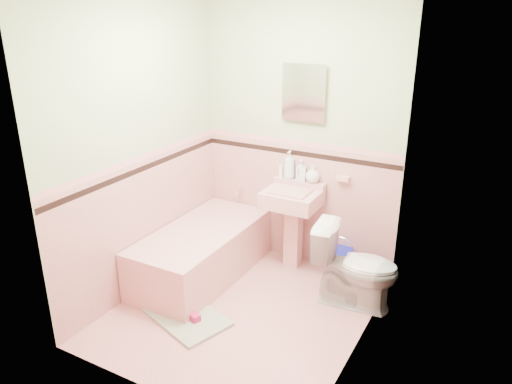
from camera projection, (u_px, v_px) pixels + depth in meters
The scene contains 31 objects.
floor at pixel (242, 310), 4.20m from camera, with size 2.20×2.20×0.00m, color pink.
wall_back at pixel (299, 140), 4.66m from camera, with size 2.50×2.50×0.00m, color beige.
wall_front at pixel (145, 224), 2.86m from camera, with size 2.50×2.50×0.00m, color beige.
wall_left at pixel (140, 154), 4.21m from camera, with size 2.50×2.50×0.00m, color beige.
wall_right at pixel (368, 194), 3.31m from camera, with size 2.50×2.50×0.00m, color beige.
wainscot_back at pixel (296, 203), 4.88m from camera, with size 2.00×2.00×0.00m, color pink.
wainscot_front at pixel (154, 317), 3.10m from camera, with size 2.00×2.00×0.00m, color pink.
wainscot_left at pixel (147, 223), 4.44m from camera, with size 2.20×2.20×0.00m, color pink.
wainscot_right at pixel (359, 278), 3.55m from camera, with size 2.20×2.20×0.00m, color pink.
accent_back at pixel (298, 153), 4.69m from camera, with size 2.00×2.00×0.00m, color black.
accent_front at pixel (148, 243), 2.92m from camera, with size 2.00×2.00×0.00m, color black.
accent_left at pixel (143, 169), 4.25m from camera, with size 2.20×2.20×0.00m, color black.
accent_right at pixel (364, 211), 3.37m from camera, with size 2.20×2.20×0.00m, color black.
cap_back at pixel (298, 143), 4.66m from camera, with size 2.00×2.00×0.00m, color pink.
cap_front at pixel (147, 228), 2.88m from camera, with size 2.00×2.00×0.00m, color pink.
cap_left at pixel (142, 158), 4.21m from camera, with size 2.20×2.20×0.00m, color pink.
cap_right at pixel (365, 198), 3.33m from camera, with size 2.20×2.20×0.00m, color pink.
bathtub at pixel (202, 254), 4.68m from camera, with size 0.70×1.50×0.45m, color #DA9492.
tub_faucet at pixel (240, 191), 5.12m from camera, with size 0.04×0.04×0.12m, color silver.
sink at pixel (291, 231), 4.74m from camera, with size 0.52×0.48×0.81m, color #DA9492, non-canonical shape.
sink_faucet at pixel (299, 173), 4.66m from camera, with size 0.02×0.02×0.10m, color silver.
medicine_cabinet at pixel (304, 93), 4.45m from camera, with size 0.36×0.04×0.45m, color white.
soap_dish at pixel (343, 178), 4.52m from camera, with size 0.12×0.07×0.04m, color #DA9492.
soap_bottle_left at pixel (289, 165), 4.73m from camera, with size 0.11×0.11×0.27m, color #B2B2B2.
soap_bottle_mid at pixel (301, 170), 4.69m from camera, with size 0.09×0.09×0.20m, color #B2B2B2.
soap_bottle_right at pixel (313, 174), 4.64m from camera, with size 0.14×0.14×0.17m, color #B2B2B2.
tube at pixel (281, 171), 4.80m from camera, with size 0.04×0.04×0.12m, color white.
toilet at pixel (356, 267), 4.18m from camera, with size 0.41×0.71×0.73m, color white.
bucket at pixel (340, 262), 4.73m from camera, with size 0.26×0.26×0.26m, color #171EB3, non-canonical shape.
bath_mat at pixel (187, 317), 4.09m from camera, with size 0.68×0.45×0.03m, color gray.
shoe at pixel (193, 316), 4.03m from camera, with size 0.14×0.07×0.06m, color #BF1E59.
Camera 1 is at (1.82, -3.07, 2.44)m, focal length 34.49 mm.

